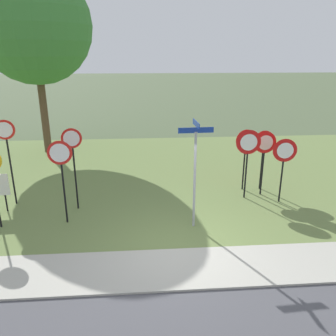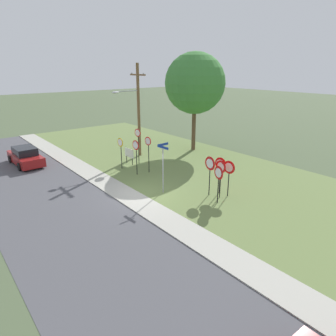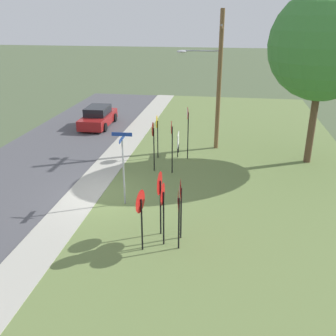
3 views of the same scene
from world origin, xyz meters
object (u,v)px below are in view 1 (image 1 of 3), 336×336
object	(u,v)px
yield_sign_near_left	(246,146)
yield_sign_center	(248,148)
stop_sign_far_center	(73,153)
street_name_post	(195,166)
yield_sign_near_right	(264,146)
stop_sign_near_left	(61,165)
oak_tree_left	(34,26)
yield_sign_far_left	(284,156)
yield_sign_far_right	(265,149)
stop_sign_far_left	(7,146)

from	to	relation	value
yield_sign_near_left	yield_sign_center	distance (m)	0.77
stop_sign_far_center	street_name_post	world-z (taller)	street_name_post
stop_sign_far_center	yield_sign_near_right	distance (m)	6.55
stop_sign_near_left	yield_sign_center	distance (m)	5.95
stop_sign_near_left	oak_tree_left	bearing A→B (deg)	103.30
yield_sign_near_right	street_name_post	size ratio (longest dim) A/B	0.71
yield_sign_far_left	yield_sign_center	bearing A→B (deg)	167.47
street_name_post	yield_sign_near_right	bearing A→B (deg)	39.41
stop_sign_far_center	yield_sign_center	bearing A→B (deg)	-3.43
yield_sign_far_left	oak_tree_left	size ratio (longest dim) A/B	0.25
stop_sign_near_left	yield_sign_far_right	distance (m)	6.64
stop_sign_near_left	yield_sign_far_right	xyz separation A→B (m)	(6.44, 1.58, -0.11)
stop_sign_near_left	yield_sign_near_left	bearing A→B (deg)	15.17
yield_sign_center	street_name_post	distance (m)	2.78
yield_sign_near_right	oak_tree_left	world-z (taller)	oak_tree_left
stop_sign_far_left	yield_sign_far_right	distance (m)	8.42
stop_sign_far_center	yield_sign_near_left	xyz separation A→B (m)	(5.78, 1.17, -0.21)
stop_sign_far_left	yield_sign_far_right	xyz separation A→B (m)	(8.41, 0.11, -0.31)
yield_sign_far_left	yield_sign_far_right	size ratio (longest dim) A/B	0.96
yield_sign_near_right	yield_sign_far_right	distance (m)	0.56
stop_sign_far_center	oak_tree_left	size ratio (longest dim) A/B	0.31
yield_sign_near_right	yield_sign_center	world-z (taller)	yield_sign_center
yield_sign_near_left	yield_sign_center	world-z (taller)	yield_sign_center
stop_sign_far_center	oak_tree_left	distance (m)	8.48
stop_sign_far_center	yield_sign_near_left	world-z (taller)	stop_sign_far_center
yield_sign_far_right	stop_sign_far_left	bearing A→B (deg)	-178.19
street_name_post	oak_tree_left	size ratio (longest dim) A/B	0.36
stop_sign_near_left	street_name_post	size ratio (longest dim) A/B	0.81
stop_sign_near_left	stop_sign_far_left	bearing A→B (deg)	138.80
yield_sign_near_left	street_name_post	world-z (taller)	street_name_post
yield_sign_near_left	oak_tree_left	bearing A→B (deg)	136.26
yield_sign_far_right	yield_sign_center	world-z (taller)	yield_sign_center
stop_sign_far_center	oak_tree_left	bearing A→B (deg)	103.30
stop_sign_near_left	oak_tree_left	xyz separation A→B (m)	(-2.51, 7.88, 4.14)
stop_sign_far_left	street_name_post	bearing A→B (deg)	-28.98
stop_sign_far_center	yield_sign_far_left	world-z (taller)	stop_sign_far_center
stop_sign_far_center	stop_sign_near_left	bearing A→B (deg)	-107.40
stop_sign_far_left	yield_sign_far_right	size ratio (longest dim) A/B	1.24
yield_sign_far_right	street_name_post	bearing A→B (deg)	-141.64
stop_sign_near_left	yield_sign_far_left	size ratio (longest dim) A/B	1.14
yield_sign_center	oak_tree_left	xyz separation A→B (m)	(-8.30, 6.52, 4.15)
yield_sign_center	yield_sign_far_left	bearing A→B (deg)	-19.10
stop_sign_far_left	yield_sign_center	world-z (taller)	stop_sign_far_left
stop_sign_far_left	stop_sign_far_center	bearing A→B (deg)	-24.06
street_name_post	stop_sign_far_center	bearing A→B (deg)	155.37
yield_sign_far_left	oak_tree_left	xyz separation A→B (m)	(-9.38, 6.95, 4.33)
stop_sign_far_center	yield_sign_center	xyz separation A→B (m)	(5.63, 0.42, -0.08)
yield_sign_near_right	yield_sign_far_left	size ratio (longest dim) A/B	1.00
yield_sign_near_left	yield_sign_far_right	distance (m)	0.73
yield_sign_far_right	street_name_post	size ratio (longest dim) A/B	0.74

